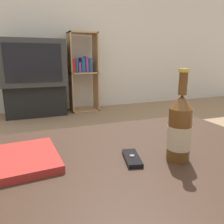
{
  "coord_description": "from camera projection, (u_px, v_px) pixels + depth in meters",
  "views": [
    {
      "loc": [
        -0.3,
        -0.55,
        0.81
      ],
      "look_at": [
        0.02,
        0.28,
        0.59
      ],
      "focal_mm": 35.0,
      "sensor_mm": 36.0,
      "label": 1
    }
  ],
  "objects": [
    {
      "name": "cell_phone",
      "position": [
        132.0,
        158.0,
        0.7
      ],
      "size": [
        0.07,
        0.13,
        0.02
      ],
      "rotation": [
        0.0,
        0.0,
        -0.24
      ],
      "color": "black",
      "rests_on": "coffee_table"
    },
    {
      "name": "beer_bottle",
      "position": [
        180.0,
        129.0,
        0.69
      ],
      "size": [
        0.07,
        0.07,
        0.29
      ],
      "color": "#563314",
      "rests_on": "coffee_table"
    },
    {
      "name": "back_wall",
      "position": [
        45.0,
        24.0,
        3.23
      ],
      "size": [
        8.0,
        0.05,
        2.6
      ],
      "color": "beige",
      "rests_on": "ground_plane"
    },
    {
      "name": "coffee_table",
      "position": [
        138.0,
        182.0,
        0.7
      ],
      "size": [
        1.12,
        0.88,
        0.49
      ],
      "color": "#332116",
      "rests_on": "ground_plane"
    },
    {
      "name": "tv_stand",
      "position": [
        36.0,
        100.0,
        3.17
      ],
      "size": [
        0.81,
        0.4,
        0.44
      ],
      "color": "black",
      "rests_on": "ground_plane"
    },
    {
      "name": "television",
      "position": [
        33.0,
        63.0,
        3.04
      ],
      "size": [
        0.85,
        0.59,
        0.62
      ],
      "color": "#2D2D2D",
      "rests_on": "tv_stand"
    },
    {
      "name": "bookshelf",
      "position": [
        83.0,
        70.0,
        3.37
      ],
      "size": [
        0.42,
        0.3,
        1.19
      ],
      "color": "tan",
      "rests_on": "ground_plane"
    },
    {
      "name": "table_book",
      "position": [
        27.0,
        158.0,
        0.69
      ],
      "size": [
        0.2,
        0.27,
        0.02
      ],
      "rotation": [
        0.0,
        0.0,
        0.07
      ],
      "color": "maroon",
      "rests_on": "coffee_table"
    }
  ]
}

